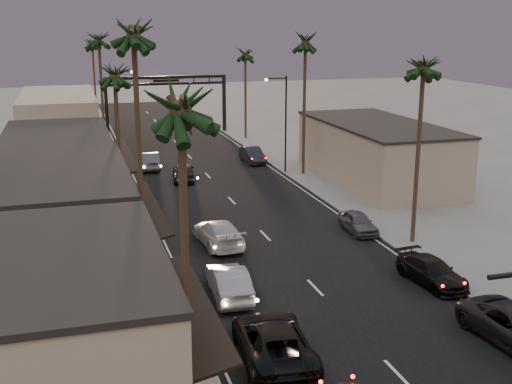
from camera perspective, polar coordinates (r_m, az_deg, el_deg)
ground at (r=53.53m, az=-2.96°, el=0.05°), size 200.00×200.00×0.00m
road at (r=58.26m, az=-4.11°, el=1.25°), size 14.00×120.00×0.02m
sidewalk_left at (r=63.89m, az=-13.82°, el=2.11°), size 5.00×92.00×0.12m
sidewalk_right at (r=67.34m, az=2.54°, el=3.16°), size 5.00×92.00×0.12m
storefront_near at (r=24.90m, az=-17.58°, el=-11.75°), size 8.00×12.00×5.50m
storefront_mid at (r=37.99m, az=-17.32°, el=-2.49°), size 8.00×14.00×5.50m
storefront_far at (r=53.57m, az=-17.17°, el=2.16°), size 8.00×16.00×5.00m
storefront_dist at (r=76.15m, az=-17.11°, el=6.12°), size 8.00×20.00×6.00m
building_right at (r=57.73m, az=10.67°, el=3.44°), size 8.00×18.00×5.00m
arch at (r=81.67m, az=-7.98°, el=8.96°), size 15.20×0.40×7.27m
streetlight_right at (r=59.09m, az=2.41°, el=6.72°), size 2.13×0.30×9.00m
streetlight_left at (r=69.08m, az=-12.20°, el=7.57°), size 2.13×0.30×9.00m
palm_la at (r=19.79m, az=-6.74°, el=8.48°), size 3.20×3.20×13.20m
palm_lb at (r=32.57m, az=-10.87°, el=14.17°), size 3.20×3.20×15.20m
palm_lc at (r=46.62m, az=-12.47°, el=10.60°), size 3.20×3.20×12.20m
palm_ld at (r=65.49m, az=-13.83°, el=13.33°), size 3.20×3.20×14.20m
palm_ra at (r=40.10m, az=14.71°, el=11.24°), size 3.20×3.20×13.20m
palm_rb at (r=58.14m, az=4.43°, el=13.57°), size 3.20×3.20×14.20m
palm_rc at (r=77.23m, az=-0.96°, el=12.45°), size 3.20×3.20×12.20m
palm_far at (r=88.50m, az=-14.38°, el=12.93°), size 3.20×3.20×13.20m
oncoming_pickup at (r=27.24m, az=1.55°, el=-13.10°), size 3.39×6.35×1.70m
oncoming_silver at (r=33.05m, az=-2.42°, el=-7.98°), size 1.99×5.00×1.62m
oncoming_white at (r=40.52m, az=-3.36°, el=-3.65°), size 2.63×5.64×1.59m
oncoming_dgrey at (r=57.41m, az=-6.45°, el=1.80°), size 2.47×4.90×1.60m
oncoming_grey_far at (r=62.47m, az=-9.47°, el=2.76°), size 1.91×4.98×1.62m
curbside_black at (r=35.89m, az=15.35°, el=-6.83°), size 2.46×4.96×1.38m
curbside_grey at (r=43.51m, az=9.06°, el=-2.67°), size 1.69×4.06×1.37m
curbside_far at (r=64.57m, az=-0.33°, el=3.32°), size 1.75×4.72×1.54m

